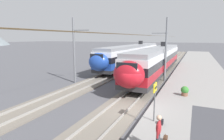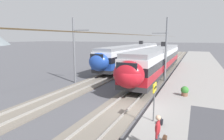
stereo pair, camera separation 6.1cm
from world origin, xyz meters
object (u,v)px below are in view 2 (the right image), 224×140
object	(u,v)px
train_near_platform	(158,59)
platform_sign	(154,94)
catenary_mast_far_side	(75,49)
handbag_beside_passenger	(165,139)
potted_plant_by_shelter	(185,91)
handbag_near_sign	(161,122)
catenary_mast_mid	(165,49)
passenger_walking	(158,132)
train_far_track	(134,54)

from	to	relation	value
train_near_platform	platform_sign	bearing A→B (deg)	-169.81
catenary_mast_far_side	handbag_beside_passenger	xyz separation A→B (m)	(-9.06, -11.42, -3.38)
train_near_platform	platform_sign	distance (m)	15.94
train_near_platform	potted_plant_by_shelter	bearing A→B (deg)	-157.09
handbag_near_sign	train_near_platform	bearing A→B (deg)	11.72
catenary_mast_mid	handbag_near_sign	world-z (taller)	catenary_mast_mid
handbag_beside_passenger	handbag_near_sign	bearing A→B (deg)	14.86
train_near_platform	handbag_near_sign	bearing A→B (deg)	-168.28
catenary_mast_far_side	passenger_walking	size ratio (longest dim) A/B	27.32
handbag_near_sign	potted_plant_by_shelter	size ratio (longest dim) A/B	0.47
platform_sign	catenary_mast_mid	bearing A→B (deg)	6.51
train_far_track	catenary_mast_mid	distance (m)	13.39
handbag_beside_passenger	train_far_track	bearing A→B (deg)	21.11
platform_sign	potted_plant_by_shelter	size ratio (longest dim) A/B	2.79
catenary_mast_far_side	platform_sign	distance (m)	12.76
catenary_mast_mid	platform_sign	distance (m)	12.25
catenary_mast_far_side	handbag_near_sign	distance (m)	13.57
catenary_mast_far_side	potted_plant_by_shelter	distance (m)	12.26
catenary_mast_far_side	handbag_beside_passenger	world-z (taller)	catenary_mast_far_side
potted_plant_by_shelter	train_far_track	bearing A→B (deg)	30.29
train_near_platform	catenary_mast_far_side	xyz separation A→B (m)	(-8.63, 7.65, 1.69)
train_near_platform	catenary_mast_far_side	world-z (taller)	catenary_mast_far_side
handbag_beside_passenger	potted_plant_by_shelter	size ratio (longest dim) A/B	0.51
train_near_platform	catenary_mast_mid	world-z (taller)	catenary_mast_mid
passenger_walking	handbag_near_sign	bearing A→B (deg)	6.23
passenger_walking	handbag_near_sign	world-z (taller)	passenger_walking
catenary_mast_far_side	train_near_platform	bearing A→B (deg)	-41.55
handbag_near_sign	passenger_walking	bearing A→B (deg)	-173.77
platform_sign	train_near_platform	bearing A→B (deg)	10.19
catenary_mast_mid	catenary_mast_far_side	world-z (taller)	catenary_mast_mid
catenary_mast_mid	potted_plant_by_shelter	xyz separation A→B (m)	(-6.18, -2.71, -3.08)
handbag_near_sign	handbag_beside_passenger	bearing A→B (deg)	-165.14
train_far_track	platform_sign	xyz separation A→B (m)	(-23.09, -8.73, -0.17)
train_far_track	catenary_mast_far_side	size ratio (longest dim) A/B	0.63
catenary_mast_mid	handbag_beside_passenger	distance (m)	14.61
passenger_walking	train_far_track	bearing A→B (deg)	20.06
train_near_platform	handbag_beside_passenger	xyz separation A→B (m)	(-17.69, -3.77, -1.69)
catenary_mast_far_side	handbag_near_sign	size ratio (longest dim) A/B	119.54
handbag_beside_passenger	handbag_near_sign	world-z (taller)	handbag_beside_passenger
passenger_walking	potted_plant_by_shelter	size ratio (longest dim) A/B	2.07
catenary_mast_far_side	catenary_mast_mid	bearing A→B (deg)	-61.36
train_far_track	catenary_mast_mid	size ratio (longest dim) A/B	0.63
train_far_track	handbag_near_sign	world-z (taller)	train_far_track
train_near_platform	platform_sign	xyz separation A→B (m)	(-15.69, -2.82, -0.17)
train_far_track	handbag_beside_passenger	world-z (taller)	train_far_track
catenary_mast_mid	passenger_walking	distance (m)	15.35
passenger_walking	handbag_beside_passenger	distance (m)	1.26
train_near_platform	handbag_near_sign	world-z (taller)	train_near_platform
catenary_mast_far_side	platform_sign	size ratio (longest dim) A/B	20.29
platform_sign	handbag_beside_passenger	world-z (taller)	platform_sign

